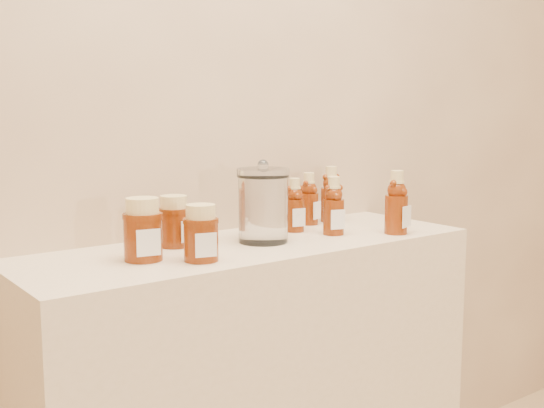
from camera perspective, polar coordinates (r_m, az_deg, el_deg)
wall_back at (r=1.86m, az=-5.35°, el=11.44°), size 3.50×0.02×2.70m
bear_bottle_back_left at (r=1.87m, az=1.90°, el=0.22°), size 0.07×0.07×0.17m
bear_bottle_back_mid at (r=1.99m, az=3.10°, el=0.73°), size 0.07×0.07×0.17m
bear_bottle_back_right at (r=2.04m, az=4.95°, el=1.14°), size 0.08×0.08×0.19m
bear_bottle_front_left at (r=1.83m, az=5.19°, el=0.17°), size 0.08×0.08×0.18m
bear_bottle_front_right at (r=1.87m, az=10.38°, el=0.49°), size 0.08×0.08×0.19m
honey_jar_left at (r=1.55m, az=-10.75°, el=-2.09°), size 0.11×0.11×0.14m
honey_jar_back at (r=1.69m, az=-8.21°, el=-1.43°), size 0.11×0.11×0.13m
honey_jar_front at (r=1.53m, az=-5.97°, el=-2.41°), size 0.10×0.10×0.13m
glass_canister at (r=1.72m, az=-0.74°, el=0.14°), size 0.17×0.17×0.20m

